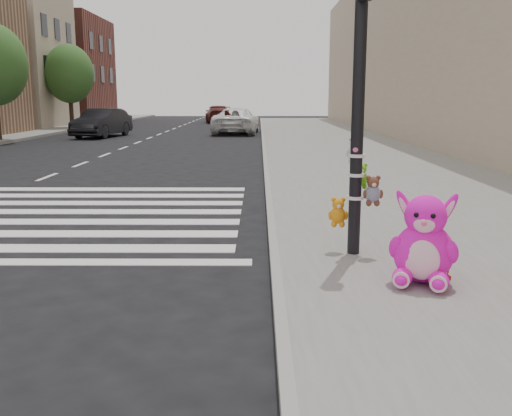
# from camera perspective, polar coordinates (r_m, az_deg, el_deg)

# --- Properties ---
(ground) EXTENTS (120.00, 120.00, 0.00)m
(ground) POSITION_cam_1_polar(r_m,az_deg,el_deg) (6.11, -12.61, -10.19)
(ground) COLOR black
(ground) RESTS_ON ground
(sidewalk_near) EXTENTS (7.00, 80.00, 0.14)m
(sidewalk_near) POSITION_cam_1_polar(r_m,az_deg,el_deg) (16.11, 13.43, 3.24)
(sidewalk_near) COLOR slate
(sidewalk_near) RESTS_ON ground
(curb_edge) EXTENTS (0.12, 80.00, 0.15)m
(curb_edge) POSITION_cam_1_polar(r_m,az_deg,el_deg) (15.69, 1.05, 3.33)
(curb_edge) COLOR gray
(curb_edge) RESTS_ON ground
(bld_far_d) EXTENTS (6.00, 8.00, 10.00)m
(bld_far_d) POSITION_cam_1_polar(r_m,az_deg,el_deg) (43.99, -22.94, 13.92)
(bld_far_d) COLOR tan
(bld_far_d) RESTS_ON ground
(bld_far_e) EXTENTS (6.00, 10.00, 9.00)m
(bld_far_e) POSITION_cam_1_polar(r_m,az_deg,el_deg) (54.27, -18.29, 13.00)
(bld_far_e) COLOR brown
(bld_far_e) RESTS_ON ground
(bld_near) EXTENTS (5.00, 60.00, 10.00)m
(bld_near) POSITION_cam_1_polar(r_m,az_deg,el_deg) (27.28, 20.77, 16.32)
(bld_near) COLOR tan
(bld_near) RESTS_ON ground
(signal_pole) EXTENTS (0.69, 0.48, 4.00)m
(signal_pole) POSITION_cam_1_polar(r_m,az_deg,el_deg) (7.47, 10.13, 7.77)
(signal_pole) COLOR black
(signal_pole) RESTS_ON sidewalk_near
(tree_far_c) EXTENTS (3.20, 3.20, 5.44)m
(tree_far_c) POSITION_cam_1_polar(r_m,az_deg,el_deg) (40.56, -18.19, 12.63)
(tree_far_c) COLOR #382619
(tree_far_c) RESTS_ON sidewalk_far
(pink_bunny) EXTENTS (0.86, 0.93, 1.05)m
(pink_bunny) POSITION_cam_1_polar(r_m,az_deg,el_deg) (6.58, 16.44, -3.61)
(pink_bunny) COLOR #FF15CB
(pink_bunny) RESTS_ON sidewalk_near
(red_teddy) EXTENTS (0.14, 0.10, 0.20)m
(red_teddy) POSITION_cam_1_polar(r_m,az_deg,el_deg) (6.67, 18.37, -6.46)
(red_teddy) COLOR #A41D10
(red_teddy) RESTS_ON sidewalk_near
(car_dark_far) EXTENTS (2.40, 4.89, 1.54)m
(car_dark_far) POSITION_cam_1_polar(r_m,az_deg,el_deg) (32.46, -15.15, 8.22)
(car_dark_far) COLOR black
(car_dark_far) RESTS_ON ground
(car_white_near) EXTENTS (2.78, 5.55, 1.51)m
(car_white_near) POSITION_cam_1_polar(r_m,az_deg,el_deg) (34.25, -1.99, 8.69)
(car_white_near) COLOR white
(car_white_near) RESTS_ON ground
(car_maroon_near) EXTENTS (2.61, 5.14, 1.43)m
(car_maroon_near) POSITION_cam_1_polar(r_m,az_deg,el_deg) (48.73, -3.83, 9.34)
(car_maroon_near) COLOR #541B18
(car_maroon_near) RESTS_ON ground
(car_silver_deep) EXTENTS (1.82, 4.23, 1.42)m
(car_silver_deep) POSITION_cam_1_polar(r_m,az_deg,el_deg) (43.67, -14.68, 8.81)
(car_silver_deep) COLOR #A8A8AD
(car_silver_deep) RESTS_ON ground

